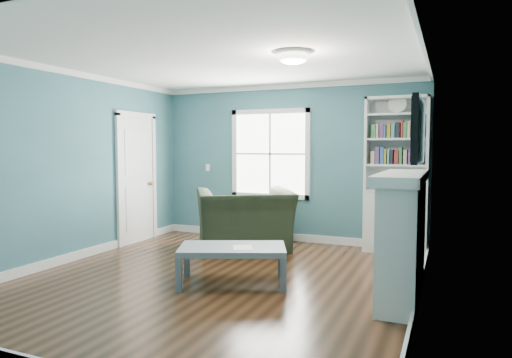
% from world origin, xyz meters
% --- Properties ---
extents(floor, '(5.00, 5.00, 0.00)m').
position_xyz_m(floor, '(0.00, 0.00, 0.00)').
color(floor, black).
rests_on(floor, ground).
extents(room_walls, '(5.00, 5.00, 5.00)m').
position_xyz_m(room_walls, '(0.00, 0.00, 1.58)').
color(room_walls, '#36606A').
rests_on(room_walls, ground).
extents(trim, '(4.50, 5.00, 2.60)m').
position_xyz_m(trim, '(0.00, 0.00, 1.24)').
color(trim, white).
rests_on(trim, ground).
extents(window, '(1.40, 0.06, 1.50)m').
position_xyz_m(window, '(-0.30, 2.49, 1.45)').
color(window, white).
rests_on(window, room_walls).
extents(bookshelf, '(0.90, 0.35, 2.31)m').
position_xyz_m(bookshelf, '(1.77, 2.30, 0.92)').
color(bookshelf, silver).
rests_on(bookshelf, ground).
extents(fireplace, '(0.44, 1.58, 1.30)m').
position_xyz_m(fireplace, '(2.08, 0.20, 0.64)').
color(fireplace, black).
rests_on(fireplace, ground).
extents(tv, '(0.06, 1.10, 0.65)m').
position_xyz_m(tv, '(2.20, 0.20, 1.72)').
color(tv, black).
rests_on(tv, fireplace).
extents(door, '(0.12, 0.98, 2.17)m').
position_xyz_m(door, '(-2.22, 1.40, 1.07)').
color(door, silver).
rests_on(door, ground).
extents(ceiling_fixture, '(0.38, 0.38, 0.15)m').
position_xyz_m(ceiling_fixture, '(0.90, 0.10, 2.55)').
color(ceiling_fixture, white).
rests_on(ceiling_fixture, room_walls).
extents(light_switch, '(0.08, 0.01, 0.12)m').
position_xyz_m(light_switch, '(-1.50, 2.48, 1.20)').
color(light_switch, white).
rests_on(light_switch, room_walls).
extents(recliner, '(1.67, 1.52, 1.22)m').
position_xyz_m(recliner, '(-0.37, 1.60, 0.61)').
color(recliner, black).
rests_on(recliner, ground).
extents(coffee_table, '(1.36, 1.07, 0.44)m').
position_xyz_m(coffee_table, '(0.24, -0.07, 0.38)').
color(coffee_table, '#525962').
rests_on(coffee_table, ground).
extents(paper_sheet, '(0.31, 0.34, 0.00)m').
position_xyz_m(paper_sheet, '(0.38, -0.10, 0.44)').
color(paper_sheet, white).
rests_on(paper_sheet, coffee_table).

